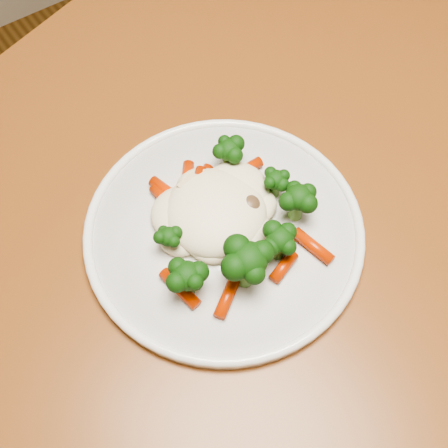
{
  "coord_description": "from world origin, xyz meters",
  "views": [
    {
      "loc": [
        -0.25,
        -0.12,
        1.25
      ],
      "look_at": [
        -0.08,
        0.11,
        0.77
      ],
      "focal_mm": 45.0,
      "sensor_mm": 36.0,
      "label": 1
    }
  ],
  "objects": [
    {
      "name": "dining_table",
      "position": [
        -0.13,
        0.05,
        0.66
      ],
      "size": [
        1.45,
        1.19,
        0.75
      ],
      "rotation": [
        0.0,
        0.0,
        0.33
      ],
      "color": "brown",
      "rests_on": "ground"
    },
    {
      "name": "plate",
      "position": [
        -0.08,
        0.11,
        0.76
      ],
      "size": [
        0.28,
        0.28,
        0.01
      ],
      "primitive_type": "cylinder",
      "color": "white",
      "rests_on": "dining_table"
    },
    {
      "name": "meal",
      "position": [
        -0.08,
        0.11,
        0.78
      ],
      "size": [
        0.18,
        0.18,
        0.05
      ],
      "color": "#F8ECC6",
      "rests_on": "plate"
    }
  ]
}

